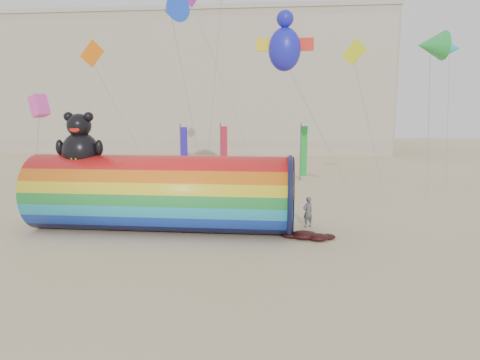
# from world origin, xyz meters

# --- Properties ---
(ground) EXTENTS (160.00, 160.00, 0.00)m
(ground) POSITION_xyz_m (0.00, 0.00, 0.00)
(ground) COLOR #CCB58C
(ground) RESTS_ON ground
(hotel_building) EXTENTS (60.40, 15.40, 20.60)m
(hotel_building) POSITION_xyz_m (-12.00, 45.95, 10.31)
(hotel_building) COLOR #B7AD99
(hotel_building) RESTS_ON ground
(windsock_assembly) EXTENTS (13.61, 4.15, 6.28)m
(windsock_assembly) POSITION_xyz_m (-3.41, -0.64, 2.08)
(windsock_assembly) COLOR red
(windsock_assembly) RESTS_ON ground
(kite_handler) EXTENTS (0.73, 0.67, 1.66)m
(kite_handler) POSITION_xyz_m (4.26, 0.72, 0.83)
(kite_handler) COLOR #55575D
(kite_handler) RESTS_ON ground
(fabric_bundle) EXTENTS (2.62, 1.35, 0.41)m
(fabric_bundle) POSITION_xyz_m (4.15, -1.48, 0.17)
(fabric_bundle) COLOR #3B0A0A
(fabric_bundle) RESTS_ON ground
(festival_banners) EXTENTS (10.74, 3.59, 5.20)m
(festival_banners) POSITION_xyz_m (-1.05, 14.92, 2.64)
(festival_banners) COLOR #59595E
(festival_banners) RESTS_ON ground
(flying_kites) EXTENTS (25.04, 13.63, 10.00)m
(flying_kites) POSITION_xyz_m (1.40, 5.03, 12.13)
(flying_kites) COLOR orange
(flying_kites) RESTS_ON ground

